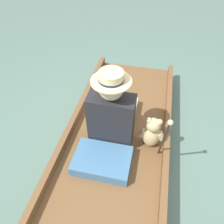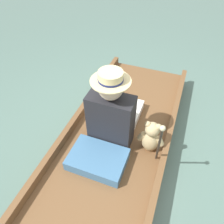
{
  "view_description": "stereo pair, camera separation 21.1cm",
  "coord_description": "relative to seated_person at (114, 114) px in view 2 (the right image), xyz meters",
  "views": [
    {
      "loc": [
        0.28,
        -1.57,
        2.02
      ],
      "look_at": [
        -0.05,
        -0.1,
        0.55
      ],
      "focal_mm": 35.0,
      "sensor_mm": 36.0,
      "label": 1
    },
    {
      "loc": [
        0.48,
        -1.51,
        2.02
      ],
      "look_at": [
        -0.05,
        -0.1,
        0.55
      ],
      "focal_mm": 35.0,
      "sensor_mm": 36.0,
      "label": 2
    }
  ],
  "objects": [
    {
      "name": "walking_cane",
      "position": [
        0.51,
        -0.29,
        0.11
      ],
      "size": [
        0.04,
        0.28,
        0.73
      ],
      "color": "#2D2823",
      "rests_on": "punt_boat"
    },
    {
      "name": "ground_plane",
      "position": [
        0.05,
        0.04,
        -0.48
      ],
      "size": [
        16.0,
        16.0,
        0.0
      ],
      "primitive_type": "plane",
      "color": "slate"
    },
    {
      "name": "teddy_bear",
      "position": [
        0.41,
        -0.06,
        -0.14
      ],
      "size": [
        0.28,
        0.16,
        0.39
      ],
      "color": "tan",
      "rests_on": "punt_boat"
    },
    {
      "name": "punt_boat",
      "position": [
        0.05,
        0.04,
        -0.39
      ],
      "size": [
        1.11,
        2.74,
        0.25
      ],
      "color": "brown",
      "rests_on": "ground_plane"
    },
    {
      "name": "seat_cushion",
      "position": [
        -0.02,
        -0.4,
        -0.26
      ],
      "size": [
        0.54,
        0.38,
        0.11
      ],
      "color": "teal",
      "rests_on": "punt_boat"
    },
    {
      "name": "seated_person",
      "position": [
        0.0,
        0.0,
        0.0
      ],
      "size": [
        0.44,
        0.8,
        0.87
      ],
      "rotation": [
        0.0,
        0.0,
        0.19
      ],
      "color": "white",
      "rests_on": "punt_boat"
    },
    {
      "name": "wine_glass",
      "position": [
        -0.35,
        0.34,
        -0.22
      ],
      "size": [
        0.07,
        0.07,
        0.18
      ],
      "color": "silver",
      "rests_on": "punt_boat"
    }
  ]
}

